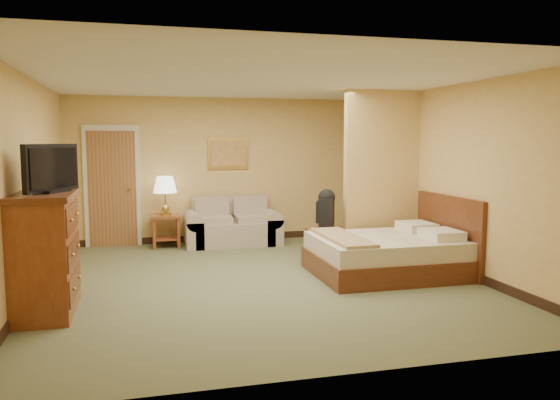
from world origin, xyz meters
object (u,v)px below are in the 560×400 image
object	(u,v)px
coffee_table	(334,239)
dresser	(45,253)
bed	(390,253)
loveseat	(233,229)

from	to	relation	value
coffee_table	dresser	distance (m)	4.13
dresser	bed	distance (m)	4.36
loveseat	dresser	bearing A→B (deg)	-127.60
loveseat	coffee_table	bearing A→B (deg)	-54.44
dresser	bed	world-z (taller)	dresser
bed	dresser	bearing A→B (deg)	-171.43
loveseat	bed	distance (m)	3.19
dresser	coffee_table	bearing A→B (deg)	22.31
coffee_table	dresser	bearing A→B (deg)	-157.69
coffee_table	bed	distance (m)	1.04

